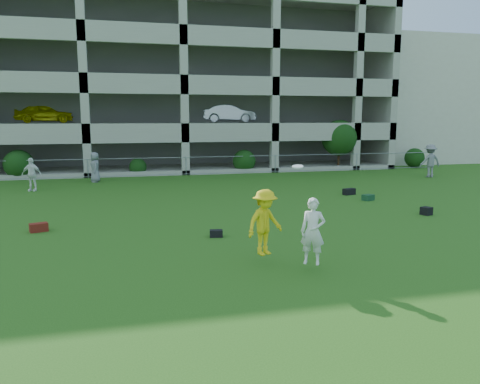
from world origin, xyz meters
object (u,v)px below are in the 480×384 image
object	(u,v)px
frisbee_contest	(276,224)
parking_garage	(171,88)
bystander_c	(95,167)
stucco_building	(420,103)
bystander_b	(31,174)
crate_d	(426,211)
bystander_f	(430,161)

from	to	relation	value
frisbee_contest	parking_garage	xyz separation A→B (m)	(0.23, 27.79, 4.95)
parking_garage	bystander_c	bearing A→B (deg)	-117.06
stucco_building	bystander_c	size ratio (longest dim) A/B	9.33
bystander_b	crate_d	world-z (taller)	bystander_b
frisbee_contest	stucco_building	bearing A→B (deg)	50.41
stucco_building	bystander_b	distance (m)	34.46
stucco_building	crate_d	world-z (taller)	stucco_building
stucco_building	crate_d	xyz separation A→B (m)	(-15.73, -23.54, -4.85)
bystander_b	stucco_building	bearing A→B (deg)	38.31
frisbee_contest	bystander_b	bearing A→B (deg)	119.34
bystander_f	bystander_b	bearing A→B (deg)	2.46
stucco_building	bystander_b	world-z (taller)	stucco_building
bystander_b	frisbee_contest	world-z (taller)	frisbee_contest
bystander_f	crate_d	distance (m)	12.30
parking_garage	crate_d	bearing A→B (deg)	-72.60
stucco_building	frisbee_contest	xyz separation A→B (m)	(-23.24, -28.09, -3.93)
bystander_f	crate_d	bearing A→B (deg)	56.33
stucco_building	bystander_f	size ratio (longest dim) A/B	7.89
bystander_c	parking_garage	distance (m)	13.05
bystander_f	parking_garage	xyz separation A→B (m)	(-14.53, 13.34, 5.00)
bystander_b	crate_d	xyz separation A→B (m)	(15.65, -9.93, -0.69)
stucco_building	crate_d	bearing A→B (deg)	-123.74
bystander_b	frisbee_contest	xyz separation A→B (m)	(8.14, -14.48, 0.23)
frisbee_contest	crate_d	bearing A→B (deg)	31.21
crate_d	parking_garage	world-z (taller)	parking_garage
bystander_c	bystander_f	distance (m)	20.17
crate_d	parking_garage	distance (m)	25.05
bystander_b	frisbee_contest	bearing A→B (deg)	-45.80
bystander_b	parking_garage	world-z (taller)	parking_garage
bystander_f	crate_d	xyz separation A→B (m)	(-7.25, -9.90, -0.86)
bystander_c	bystander_b	bearing A→B (deg)	-58.24
frisbee_contest	parking_garage	world-z (taller)	parking_garage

